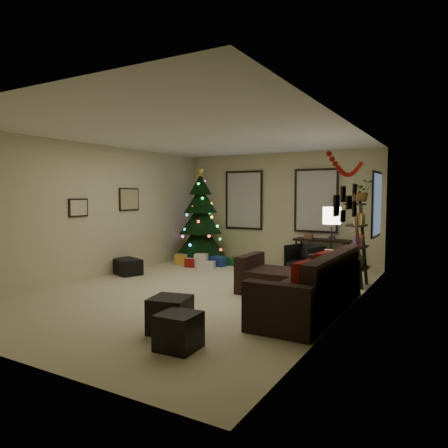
{
  "coord_description": "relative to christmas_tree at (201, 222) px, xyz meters",
  "views": [
    {
      "loc": [
        3.87,
        -5.98,
        1.7
      ],
      "look_at": [
        0.1,
        0.6,
        1.15
      ],
      "focal_mm": 32.97,
      "sensor_mm": 36.0,
      "label": 1
    }
  ],
  "objects": [
    {
      "name": "floor",
      "position": [
        1.8,
        -2.72,
        -1.0
      ],
      "size": [
        7.0,
        7.0,
        0.0
      ],
      "primitive_type": "plane",
      "color": "beige",
      "rests_on": "ground"
    },
    {
      "name": "christmas_tree",
      "position": [
        0.0,
        0.0,
        0.0
      ],
      "size": [
        1.3,
        1.3,
        2.41
      ],
      "rotation": [
        0.0,
        0.0,
        0.15
      ],
      "color": "black",
      "rests_on": "floor"
    },
    {
      "name": "desk",
      "position": [
        2.98,
        0.5,
        -0.4
      ],
      "size": [
        1.26,
        0.45,
        0.68
      ],
      "color": "black",
      "rests_on": "floor"
    },
    {
      "name": "wall_back",
      "position": [
        1.8,
        0.78,
        0.35
      ],
      "size": [
        5.0,
        0.0,
        5.0
      ],
      "primitive_type": "plane",
      "rotation": [
        1.57,
        0.0,
        0.0
      ],
      "color": "beige",
      "rests_on": "floor"
    },
    {
      "name": "wall_left",
      "position": [
        -0.7,
        -2.72,
        0.35
      ],
      "size": [
        0.0,
        7.0,
        7.0
      ],
      "primitive_type": "plane",
      "rotation": [
        1.57,
        0.0,
        1.57
      ],
      "color": "beige",
      "rests_on": "floor"
    },
    {
      "name": "window_right_wall",
      "position": [
        4.27,
        -0.17,
        0.5
      ],
      "size": [
        0.06,
        0.9,
        1.3
      ],
      "color": "#728CB2",
      "rests_on": "wall_right"
    },
    {
      "name": "bookshelf",
      "position": [
        4.1,
        -0.96,
        -0.14
      ],
      "size": [
        0.3,
        0.52,
        1.76
      ],
      "color": "black",
      "rests_on": "floor"
    },
    {
      "name": "ottoman_far",
      "position": [
        3.05,
        -5.13,
        -0.8
      ],
      "size": [
        0.44,
        0.44,
        0.4
      ],
      "primitive_type": "cube",
      "rotation": [
        0.0,
        0.0,
        0.05
      ],
      "color": "black",
      "rests_on": "floor"
    },
    {
      "name": "desk_chair",
      "position": [
        2.8,
        -0.15,
        -0.69
      ],
      "size": [
        0.76,
        0.74,
        0.62
      ],
      "primitive_type": "imported",
      "rotation": [
        0.0,
        0.0,
        -0.37
      ],
      "color": "black",
      "rests_on": "floor"
    },
    {
      "name": "pillow_red_a",
      "position": [
        4.01,
        -3.79,
        -0.36
      ],
      "size": [
        0.19,
        0.45,
        0.44
      ],
      "primitive_type": "cube",
      "rotation": [
        0.0,
        0.0,
        -0.18
      ],
      "color": "maroon",
      "rests_on": "sofa"
    },
    {
      "name": "wall_front",
      "position": [
        1.8,
        -6.22,
        0.35
      ],
      "size": [
        5.0,
        0.0,
        5.0
      ],
      "primitive_type": "plane",
      "rotation": [
        -1.57,
        0.0,
        0.0
      ],
      "color": "beige",
      "rests_on": "floor"
    },
    {
      "name": "potted_plant",
      "position": [
        4.1,
        -0.75,
        0.82
      ],
      "size": [
        0.59,
        0.56,
        0.51
      ],
      "primitive_type": "imported",
      "rotation": [
        0.0,
        0.0,
        0.43
      ],
      "color": "#4C4C4C",
      "rests_on": "bookshelf"
    },
    {
      "name": "garland",
      "position": [
        4.25,
        -2.66,
        1.1
      ],
      "size": [
        0.08,
        1.9,
        0.3
      ],
      "primitive_type": null,
      "color": "#A5140C",
      "rests_on": "wall_right"
    },
    {
      "name": "stocking_left",
      "position": [
        1.66,
        0.86,
        0.5
      ],
      "size": [
        0.2,
        0.05,
        0.36
      ],
      "color": "#990F0C",
      "rests_on": "wall_back"
    },
    {
      "name": "art_map",
      "position": [
        -0.68,
        -1.85,
        0.59
      ],
      "size": [
        0.04,
        0.6,
        0.5
      ],
      "color": "black",
      "rests_on": "wall_left"
    },
    {
      "name": "gallery",
      "position": [
        4.28,
        -2.8,
        0.57
      ],
      "size": [
        0.03,
        1.25,
        0.54
      ],
      "color": "black",
      "rests_on": "wall_right"
    },
    {
      "name": "window_back_right",
      "position": [
        2.75,
        0.75,
        0.55
      ],
      "size": [
        1.05,
        0.06,
        1.5
      ],
      "color": "#728CB2",
      "rests_on": "wall_back"
    },
    {
      "name": "art_abstract",
      "position": [
        -0.68,
        -3.25,
        0.44
      ],
      "size": [
        0.04,
        0.45,
        0.35
      ],
      "color": "black",
      "rests_on": "wall_left"
    },
    {
      "name": "floor_lamp",
      "position": [
        3.75,
        -1.56,
        0.23
      ],
      "size": [
        0.31,
        0.31,
        1.48
      ],
      "rotation": [
        0.0,
        0.0,
        0.37
      ],
      "color": "black",
      "rests_on": "floor"
    },
    {
      "name": "stocking_right",
      "position": [
        1.99,
        0.81,
        0.45
      ],
      "size": [
        0.2,
        0.05,
        0.36
      ],
      "color": "#990F0C",
      "rests_on": "wall_back"
    },
    {
      "name": "window_back_left",
      "position": [
        0.85,
        0.75,
        0.55
      ],
      "size": [
        1.05,
        0.06,
        1.5
      ],
      "color": "#728CB2",
      "rests_on": "wall_back"
    },
    {
      "name": "wall_right",
      "position": [
        4.3,
        -2.72,
        0.35
      ],
      "size": [
        0.0,
        7.0,
        7.0
      ],
      "primitive_type": "plane",
      "rotation": [
        1.57,
        0.0,
        -1.57
      ],
      "color": "beige",
      "rests_on": "floor"
    },
    {
      "name": "pillow_cream",
      "position": [
        4.01,
        -2.56,
        -0.37
      ],
      "size": [
        0.28,
        0.44,
        0.43
      ],
      "primitive_type": "cube",
      "rotation": [
        0.0,
        0.0,
        0.41
      ],
      "color": "beige",
      "rests_on": "sofa"
    },
    {
      "name": "presents",
      "position": [
        0.32,
        -0.4,
        -0.88
      ],
      "size": [
        1.5,
        1.08,
        0.3
      ],
      "rotation": [
        0.0,
        0.0,
        -0.42
      ],
      "color": "navy",
      "rests_on": "floor"
    },
    {
      "name": "pillow_red_b",
      "position": [
        4.01,
        -2.88,
        -0.36
      ],
      "size": [
        0.17,
        0.47,
        0.46
      ],
      "primitive_type": "cube",
      "rotation": [
        0.0,
        0.0,
        -0.11
      ],
      "color": "maroon",
      "rests_on": "sofa"
    },
    {
      "name": "sofa",
      "position": [
        3.64,
        -2.77,
        -0.72
      ],
      "size": [
        1.87,
        2.72,
        0.87
      ],
      "color": "black",
      "rests_on": "floor"
    },
    {
      "name": "ottoman_near",
      "position": [
        2.62,
        -4.72,
        -0.78
      ],
      "size": [
        0.55,
        0.55,
        0.44
      ],
      "primitive_type": "cube",
      "rotation": [
        0.0,
        0.0,
        0.21
      ],
      "color": "black",
      "rests_on": "floor"
    },
    {
      "name": "ceiling",
      "position": [
        1.8,
        -2.72,
        1.7
      ],
      "size": [
        7.0,
        7.0,
        0.0
      ],
      "primitive_type": "plane",
      "rotation": [
        3.14,
        0.0,
        0.0
      ],
      "color": "white",
      "rests_on": "floor"
    },
    {
      "name": "storage_bin",
      "position": [
        -0.42,
        -2.23,
        -0.83
      ],
      "size": [
        0.77,
        0.65,
        0.33
      ],
      "primitive_type": "cube",
      "rotation": [
        0.0,
        0.0,
        -0.37
      ],
      "color": "black",
      "rests_on": "floor"
    }
  ]
}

